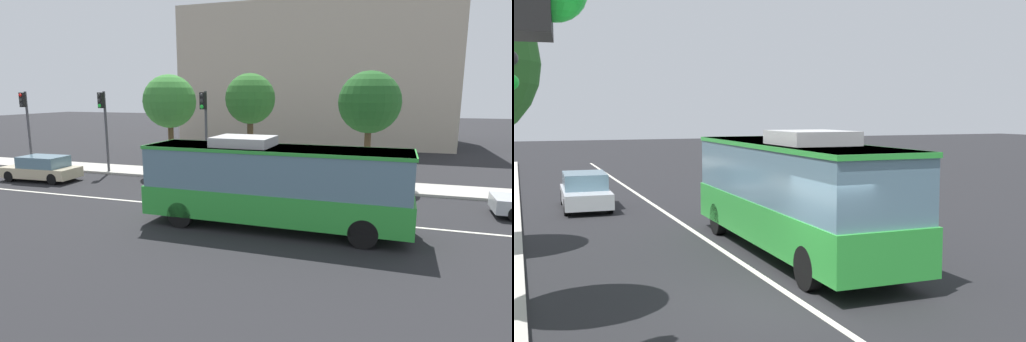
% 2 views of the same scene
% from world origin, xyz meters
% --- Properties ---
extents(ground_plane, '(160.00, 160.00, 0.00)m').
position_xyz_m(ground_plane, '(0.00, 0.00, 0.00)').
color(ground_plane, black).
extents(lane_centre_line, '(76.00, 0.16, 0.01)m').
position_xyz_m(lane_centre_line, '(0.00, 0.00, 0.01)').
color(lane_centre_line, silver).
rests_on(lane_centre_line, ground_plane).
extents(transit_bus, '(10.03, 2.63, 3.46)m').
position_xyz_m(transit_bus, '(3.89, -1.68, 1.81)').
color(transit_bus, green).
rests_on(transit_bus, ground_plane).
extents(sedan_silver, '(4.55, 1.93, 1.46)m').
position_xyz_m(sedan_silver, '(14.55, 2.78, 0.72)').
color(sedan_silver, '#B7BABF').
rests_on(sedan_silver, ground_plane).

